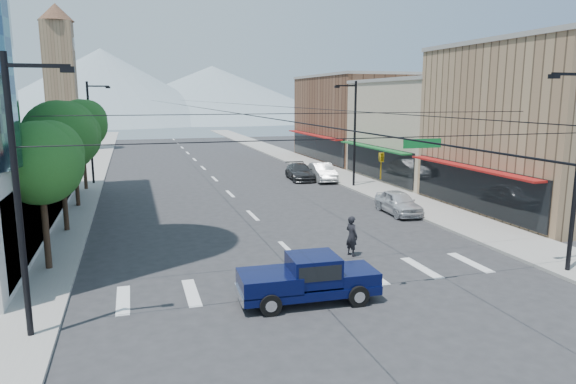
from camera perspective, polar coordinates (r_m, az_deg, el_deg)
name	(u,v)px	position (r m, az deg, el deg)	size (l,w,h in m)	color
ground	(332,292)	(21.02, 4.87, -10.96)	(160.00, 160.00, 0.00)	#28282B
sidewalk_left	(88,169)	(58.81, -21.34, 2.37)	(4.00, 120.00, 0.15)	gray
sidewalk_right	(301,161)	(61.74, 1.46, 3.44)	(4.00, 120.00, 0.15)	gray
shop_near	(553,130)	(39.30, 27.38, 6.17)	(12.00, 14.00, 11.00)	#8C6B4C
shop_mid	(436,131)	(50.34, 16.12, 6.49)	(12.00, 14.00, 9.00)	tan
shop_far	(363,119)	(64.30, 8.33, 8.02)	(12.00, 18.00, 10.00)	brown
clock_tower	(60,76)	(80.71, -23.97, 11.74)	(4.80, 4.80, 20.40)	#8C6B4C
mountain_left	(102,86)	(168.34, -19.93, 11.04)	(80.00, 80.00, 22.00)	gray
mountain_right	(213,93)	(180.23, -8.36, 10.84)	(90.00, 90.00, 18.00)	gray
tree_near	(43,160)	(24.66, -25.54, 3.22)	(3.65, 3.64, 6.71)	black
tree_midnear	(62,135)	(31.52, -23.80, 5.83)	(4.09, 4.09, 7.52)	black
tree_midfar	(75,137)	(38.50, -22.55, 5.71)	(3.65, 3.64, 6.71)	black
tree_far	(83,123)	(45.43, -21.79, 7.14)	(4.09, 4.09, 7.52)	black
signal_rig	(349,181)	(18.97, 6.75, 1.22)	(21.80, 0.20, 9.00)	black
lamp_pole_nw	(92,129)	(48.32, -20.99, 6.58)	(2.00, 0.25, 9.00)	black
lamp_pole_ne	(353,130)	(44.08, 7.28, 6.87)	(2.00, 0.25, 9.00)	black
pickup_truck	(308,278)	(19.69, 2.21, -9.51)	(5.44, 2.28, 1.82)	#070D38
pedestrian	(352,236)	(25.35, 7.08, -4.86)	(0.73, 0.48, 1.99)	black
parked_car_near	(398,203)	(34.87, 12.16, -1.15)	(1.83, 4.54, 1.55)	silver
parked_car_mid	(322,172)	(47.69, 3.82, 2.23)	(1.74, 5.00, 1.65)	silver
parked_car_far	(300,172)	(48.21, 1.31, 2.25)	(2.10, 5.17, 1.50)	#2E2E30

